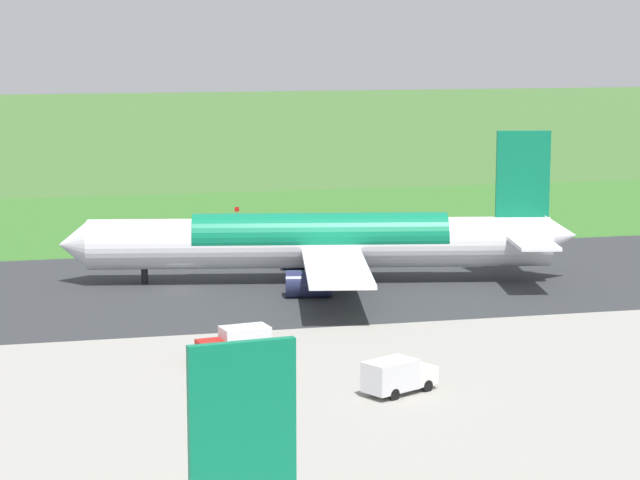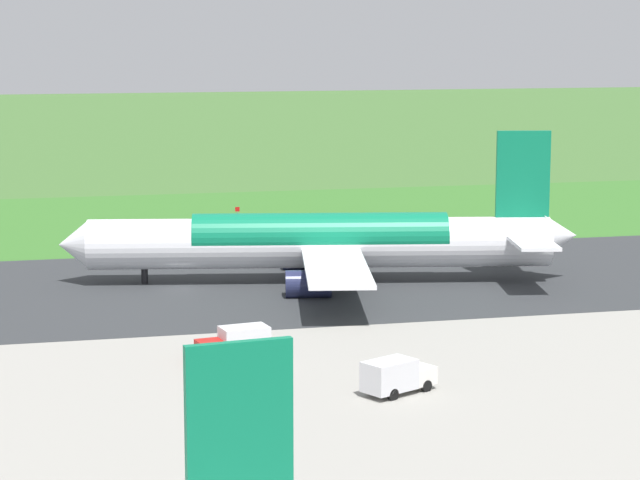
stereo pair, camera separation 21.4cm
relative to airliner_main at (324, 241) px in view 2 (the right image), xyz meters
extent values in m
plane|color=#3D662D|center=(15.02, -0.07, -4.35)|extent=(800.00, 800.00, 0.00)
cube|color=#2D3033|center=(15.02, -0.07, -4.32)|extent=(600.00, 40.44, 0.06)
cube|color=#346B27|center=(15.02, -35.83, -4.33)|extent=(600.00, 80.00, 0.04)
cylinder|color=white|center=(0.37, -0.07, -0.15)|extent=(48.12, 14.20, 5.20)
cone|color=white|center=(25.41, -4.90, -0.15)|extent=(3.88, 5.42, 4.94)
cone|color=white|center=(-24.37, 4.70, 0.45)|extent=(4.27, 5.00, 4.42)
cube|color=#0C724C|center=(-20.37, 3.93, 6.95)|extent=(5.59, 1.55, 9.00)
cube|color=white|center=(-19.32, 9.33, 0.65)|extent=(5.63, 9.59, 0.36)
cube|color=white|center=(-21.41, -1.47, 0.65)|extent=(5.63, 9.59, 0.36)
cube|color=white|center=(1.47, 10.92, -0.55)|extent=(10.06, 22.74, 0.35)
cube|color=white|center=(-2.69, -10.68, -0.55)|extent=(10.06, 22.74, 0.35)
cylinder|color=#23284C|center=(3.27, 7.01, -3.03)|extent=(4.95, 3.60, 2.80)
cylinder|color=#23284C|center=(0.42, -7.72, -3.03)|extent=(4.95, 3.60, 2.80)
cylinder|color=black|center=(18.28, -3.53, -2.64)|extent=(0.70, 0.70, 3.42)
cylinder|color=black|center=(-1.82, 4.42, -2.64)|extent=(0.70, 0.70, 3.42)
cylinder|color=black|center=(-3.33, -3.43, -2.64)|extent=(0.70, 0.70, 3.42)
cylinder|color=#0C724C|center=(0.37, -0.07, 0.37)|extent=(26.91, 10.13, 5.23)
cube|color=#0C724C|center=(22.39, 76.89, 5.18)|extent=(4.74, 0.99, 7.59)
cube|color=#B21914|center=(16.42, 29.66, -3.25)|extent=(2.54, 2.54, 1.30)
cube|color=silver|center=(13.66, 29.19, -2.80)|extent=(4.13, 2.91, 2.20)
cylinder|color=black|center=(16.25, 30.65, -3.90)|extent=(0.94, 0.45, 0.90)
cylinder|color=black|center=(16.59, 28.67, -3.90)|extent=(0.94, 0.45, 0.90)
cylinder|color=black|center=(12.90, 30.07, -3.90)|extent=(0.94, 0.45, 0.90)
cylinder|color=black|center=(13.24, 28.10, -3.90)|extent=(0.94, 0.45, 0.90)
cube|color=silver|center=(2.90, 40.96, -3.25)|extent=(2.97, 2.97, 1.30)
cube|color=silver|center=(5.39, 42.24, -2.80)|extent=(4.43, 3.79, 2.20)
cylinder|color=black|center=(3.36, 40.07, -3.90)|extent=(0.94, 0.68, 0.90)
cylinder|color=black|center=(2.44, 41.84, -3.90)|extent=(0.94, 0.68, 0.90)
cylinder|color=black|center=(6.38, 41.63, -3.90)|extent=(0.94, 0.68, 0.90)
cylinder|color=black|center=(5.46, 43.41, -3.90)|extent=(0.94, 0.68, 0.90)
cylinder|color=slate|center=(2.17, -39.74, -3.31)|extent=(0.10, 0.10, 2.08)
cube|color=red|center=(2.17, -39.76, -1.97)|extent=(0.60, 0.04, 0.60)
cone|color=orange|center=(6.80, -33.42, -4.08)|extent=(0.40, 0.40, 0.55)
camera|label=1|loc=(31.69, 129.33, 22.04)|focal=72.94mm
camera|label=2|loc=(31.48, 129.38, 22.04)|focal=72.94mm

